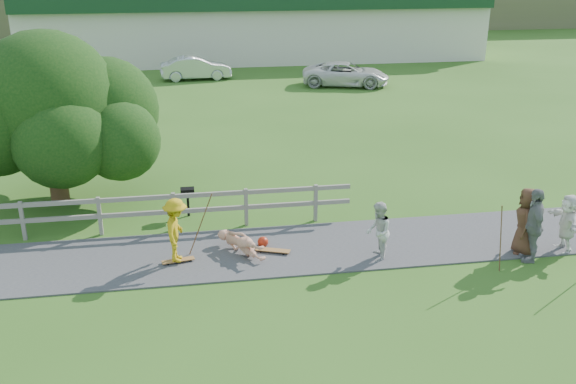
# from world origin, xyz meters

# --- Properties ---
(ground) EXTENTS (260.00, 260.00, 0.00)m
(ground) POSITION_xyz_m (0.00, 0.00, 0.00)
(ground) COLOR #305B1A
(ground) RESTS_ON ground
(path) EXTENTS (34.00, 3.00, 0.04)m
(path) POSITION_xyz_m (0.00, 1.50, 0.02)
(path) COLOR #343436
(path) RESTS_ON ground
(fence) EXTENTS (15.05, 0.10, 1.10)m
(fence) POSITION_xyz_m (-4.62, 3.30, 0.72)
(fence) COLOR slate
(fence) RESTS_ON ground
(strip_mall) EXTENTS (32.50, 10.75, 5.10)m
(strip_mall) POSITION_xyz_m (4.00, 34.94, 2.58)
(strip_mall) COLOR silver
(strip_mall) RESTS_ON ground
(skater_rider) EXTENTS (0.75, 1.12, 1.62)m
(skater_rider) POSITION_xyz_m (-1.93, 1.18, 0.81)
(skater_rider) COLOR #BB9611
(skater_rider) RESTS_ON ground
(skater_fallen) EXTENTS (1.62, 1.22, 0.61)m
(skater_fallen) POSITION_xyz_m (-0.32, 1.46, 0.30)
(skater_fallen) COLOR tan
(skater_fallen) RESTS_ON ground
(spectator_a) EXTENTS (0.75, 0.87, 1.53)m
(spectator_a) POSITION_xyz_m (3.02, 0.58, 0.77)
(spectator_a) COLOR beige
(spectator_a) RESTS_ON ground
(spectator_b) EXTENTS (0.78, 1.21, 1.91)m
(spectator_b) POSITION_xyz_m (6.80, -0.06, 0.96)
(spectator_b) COLOR slate
(spectator_b) RESTS_ON ground
(spectator_c) EXTENTS (0.87, 1.02, 1.78)m
(spectator_c) POSITION_xyz_m (6.82, 0.32, 0.89)
(spectator_c) COLOR #4E2F1F
(spectator_c) RESTS_ON ground
(spectator_d) EXTENTS (0.62, 1.48, 1.55)m
(spectator_d) POSITION_xyz_m (7.95, 0.29, 0.77)
(spectator_d) COLOR white
(spectator_d) RESTS_ON ground
(car_silver) EXTENTS (4.31, 1.77, 1.39)m
(car_silver) POSITION_xyz_m (-0.70, 26.09, 0.69)
(car_silver) COLOR silver
(car_silver) RESTS_ON ground
(car_white) EXTENTS (5.41, 3.59, 1.38)m
(car_white) POSITION_xyz_m (7.82, 22.64, 0.69)
(car_white) COLOR silver
(car_white) RESTS_ON ground
(tree) EXTENTS (6.66, 6.66, 4.28)m
(tree) POSITION_xyz_m (-5.54, 6.20, 2.14)
(tree) COLOR black
(tree) RESTS_ON ground
(bbq) EXTENTS (0.40, 0.31, 0.86)m
(bbq) POSITION_xyz_m (-1.61, 4.27, 0.43)
(bbq) COLOR black
(bbq) RESTS_ON ground
(longboard_rider) EXTENTS (0.83, 0.35, 0.09)m
(longboard_rider) POSITION_xyz_m (-1.93, 1.18, 0.05)
(longboard_rider) COLOR #9C6033
(longboard_rider) RESTS_ON ground
(longboard_fallen) EXTENTS (0.91, 0.53, 0.10)m
(longboard_fallen) POSITION_xyz_m (0.48, 1.36, 0.05)
(longboard_fallen) COLOR #9C6033
(longboard_fallen) RESTS_ON ground
(helmet) EXTENTS (0.28, 0.28, 0.28)m
(helmet) POSITION_xyz_m (0.28, 1.81, 0.14)
(helmet) COLOR #A32510
(helmet) RESTS_ON ground
(pole_rider) EXTENTS (0.03, 0.03, 1.78)m
(pole_rider) POSITION_xyz_m (-1.33, 1.58, 0.89)
(pole_rider) COLOR brown
(pole_rider) RESTS_ON ground
(pole_spec_left) EXTENTS (0.03, 0.03, 1.73)m
(pole_spec_left) POSITION_xyz_m (5.72, -0.51, 0.87)
(pole_spec_left) COLOR brown
(pole_spec_left) RESTS_ON ground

